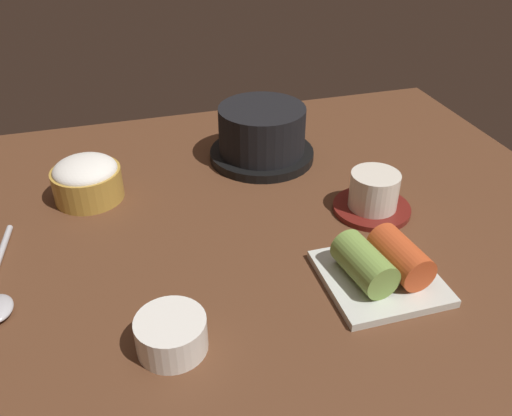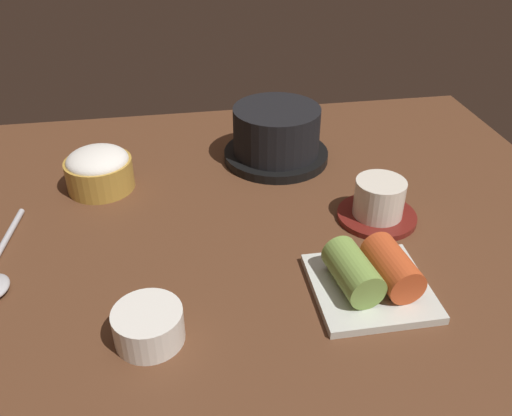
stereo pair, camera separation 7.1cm
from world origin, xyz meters
The scene contains 6 objects.
dining_table centered at (0.00, 0.00, 1.00)cm, with size 100.00×76.00×2.00cm, color #56331E.
stone_pot centered at (8.42, 16.57, 6.39)cm, with size 17.09×17.09×8.93cm.
rice_bowl centered at (-19.33, 11.89, 5.20)cm, with size 9.89×9.89×6.34cm.
tea_cup_with_saucer centered at (18.77, -2.86, 4.65)cm, with size 10.89×10.89×5.96cm.
kimchi_plate centered at (12.84, -16.80, 4.20)cm, with size 13.14×13.14×5.35cm.
side_bowl_near centered at (-12.18, -20.12, 4.02)cm, with size 7.29×7.29×3.78cm.
Camera 1 is at (-14.69, -59.07, 44.26)cm, focal length 37.73 mm.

